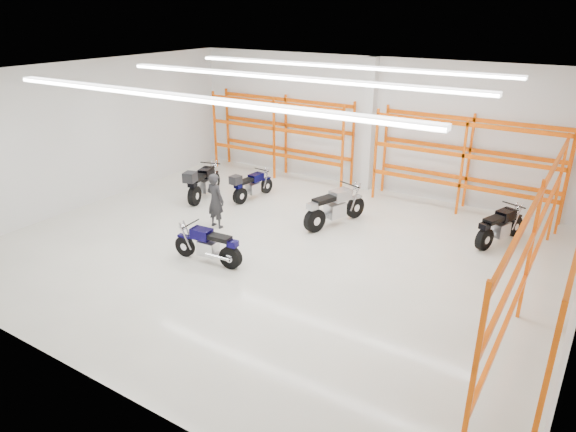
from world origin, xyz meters
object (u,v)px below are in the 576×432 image
Objects in this scene: motorcycle_back_c at (333,208)px; motorcycle_main at (210,246)px; structural_column at (369,126)px; standing_man at (215,201)px; motorcycle_back_d at (499,227)px; motorcycle_back_b at (250,186)px; motorcycle_back_a at (202,183)px.

motorcycle_main is at bearing -111.30° from motorcycle_back_c.
standing_man is at bearing -112.40° from structural_column.
motorcycle_back_c is at bearing -81.12° from structural_column.
structural_column is at bearing 98.88° from motorcycle_back_c.
motorcycle_main is 1.01× the size of motorcycle_back_d.
motorcycle_back_a is at bearing -149.18° from motorcycle_back_b.
structural_column is at bearing -107.97° from standing_man.
structural_column is at bearing 48.40° from motorcycle_back_b.
structural_column is at bearing 82.95° from motorcycle_main.
motorcycle_main is at bearing -139.18° from motorcycle_back_d.
motorcycle_back_d is 0.44× the size of structural_column.
motorcycle_back_a is 4.72m from motorcycle_back_c.
motorcycle_main is 0.44× the size of structural_column.
motorcycle_back_b reaches higher than motorcycle_main.
motorcycle_back_c is 3.42m from standing_man.
motorcycle_back_a is at bearing -175.60° from motorcycle_back_c.
standing_man is (-2.82, -1.91, 0.28)m from motorcycle_back_c.
motorcycle_back_c is 1.15× the size of motorcycle_back_d.
motorcycle_back_b is 7.75m from motorcycle_back_d.
motorcycle_main is at bearing -66.18° from motorcycle_back_b.
motorcycle_back_a reaches higher than motorcycle_back_c.
motorcycle_back_b is 0.98× the size of motorcycle_back_d.
structural_column reaches higher than motorcycle_back_b.
motorcycle_back_a is at bearing 133.54° from motorcycle_main.
motorcycle_back_d reaches higher than motorcycle_back_b.
structural_column is (2.78, 3.13, 1.77)m from motorcycle_back_b.
motorcycle_main is 7.72m from motorcycle_back_d.
motorcycle_main is 1.02× the size of motorcycle_back_b.
motorcycle_back_a is at bearing -136.43° from structural_column.
structural_column is (-4.93, 2.31, 1.78)m from motorcycle_back_d.
motorcycle_main is at bearing -97.05° from structural_column.
standing_man is at bearing -77.74° from motorcycle_back_b.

